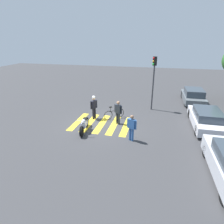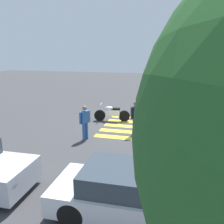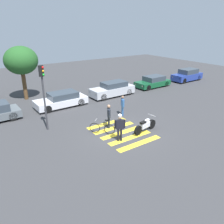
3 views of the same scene
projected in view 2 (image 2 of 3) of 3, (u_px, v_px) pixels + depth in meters
The scene contains 8 objects.
ground_plane at pixel (133, 127), 13.26m from camera, with size 60.00×60.00×0.00m, color #38383A.
police_motorcycle at pixel (112, 113), 14.20m from camera, with size 2.11×0.63×1.05m.
leaning_bicycle at pixel (153, 125), 12.29m from camera, with size 1.19×1.30×1.02m.
officer_on_foot at pixel (135, 115), 11.88m from camera, with size 0.42×0.60×1.71m.
officer_by_motorcycle at pixel (150, 106), 13.58m from camera, with size 0.62×0.40×1.82m.
pedestrian_bystander at pixel (85, 120), 11.20m from camera, with size 0.39×0.60×1.64m.
crosswalk_stripes at pixel (133, 127), 13.26m from camera, with size 3.24×4.05×0.01m.
car_white_van at pixel (137, 193), 6.11m from camera, with size 4.51×1.88×1.28m.
Camera 2 is at (-1.93, 12.52, 4.16)m, focal length 38.67 mm.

